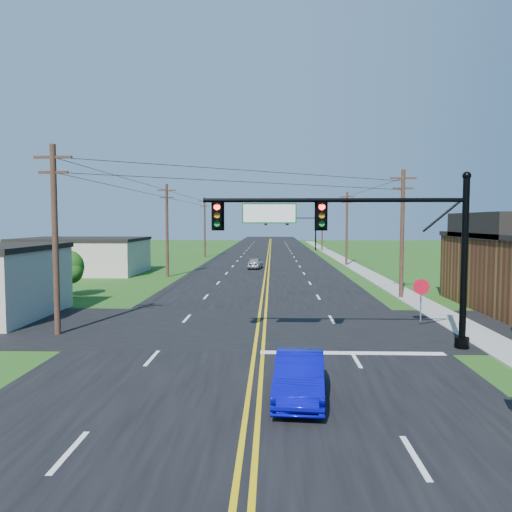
{
  "coord_description": "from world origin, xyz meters",
  "views": [
    {
      "loc": [
        0.73,
        -13.14,
        5.42
      ],
      "look_at": [
        -0.03,
        10.0,
        3.8
      ],
      "focal_mm": 35.0,
      "sensor_mm": 36.0,
      "label": 1
    }
  ],
  "objects_px": {
    "signal_mast_far": "(292,226)",
    "stop_sign": "(421,292)",
    "signal_mast_main": "(358,237)",
    "blue_car": "(299,377)"
  },
  "relations": [
    {
      "from": "signal_mast_far",
      "to": "stop_sign",
      "type": "xyz_separation_m",
      "value": [
        4.06,
        -67.09,
        -2.79
      ]
    },
    {
      "from": "signal_mast_main",
      "to": "blue_car",
      "type": "xyz_separation_m",
      "value": [
        -2.77,
        -6.29,
        -4.06
      ]
    },
    {
      "from": "signal_mast_main",
      "to": "signal_mast_far",
      "type": "bearing_deg",
      "value": 89.92
    },
    {
      "from": "blue_car",
      "to": "signal_mast_far",
      "type": "bearing_deg",
      "value": 92.25
    },
    {
      "from": "signal_mast_main",
      "to": "stop_sign",
      "type": "relative_size",
      "value": 4.63
    },
    {
      "from": "blue_car",
      "to": "stop_sign",
      "type": "bearing_deg",
      "value": 62.57
    },
    {
      "from": "signal_mast_far",
      "to": "blue_car",
      "type": "relative_size",
      "value": 2.63
    },
    {
      "from": "signal_mast_main",
      "to": "stop_sign",
      "type": "distance_m",
      "value": 7.1
    },
    {
      "from": "signal_mast_main",
      "to": "signal_mast_far",
      "type": "distance_m",
      "value": 72.0
    },
    {
      "from": "signal_mast_main",
      "to": "signal_mast_far",
      "type": "relative_size",
      "value": 1.03
    }
  ]
}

